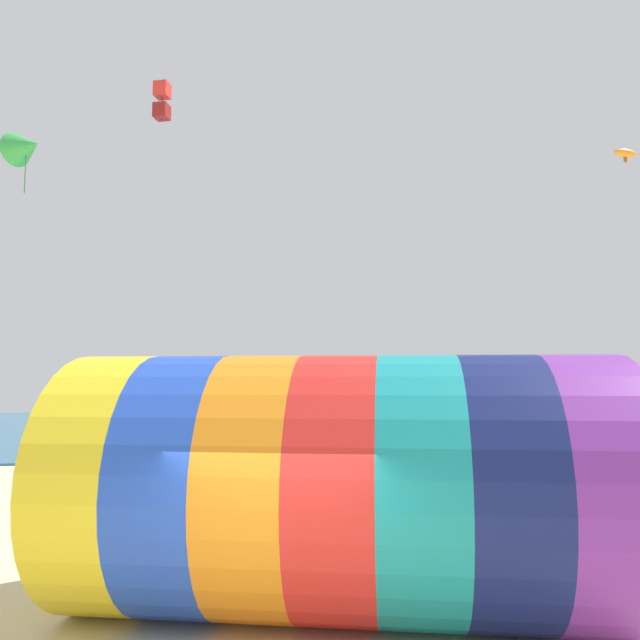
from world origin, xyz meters
TOP-DOWN VIEW (x-y plane):
  - sea at (0.00, 39.33)m, footprint 120.00×40.00m
  - giant_inflatable_tube at (1.18, 2.01)m, footprint 8.47×5.64m
  - kite_green_delta at (-7.03, 13.79)m, footprint 1.58×1.58m
  - kite_orange_parafoil at (9.11, 6.57)m, footprint 0.70×0.39m
  - kite_red_box at (-2.81, 13.99)m, footprint 0.60×0.60m
  - bystander_mid_beach at (11.60, 12.08)m, footprint 0.26×0.38m

SIDE VIEW (x-z plane):
  - sea at x=0.00m, z-range 0.00..0.10m
  - bystander_mid_beach at x=11.60m, z-range 0.03..1.79m
  - giant_inflatable_tube at x=1.18m, z-range 0.00..3.72m
  - kite_orange_parafoil at x=9.11m, z-range 8.73..9.07m
  - kite_green_delta at x=-7.03m, z-range 9.85..11.94m
  - kite_red_box at x=-2.81m, z-range 12.15..13.50m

